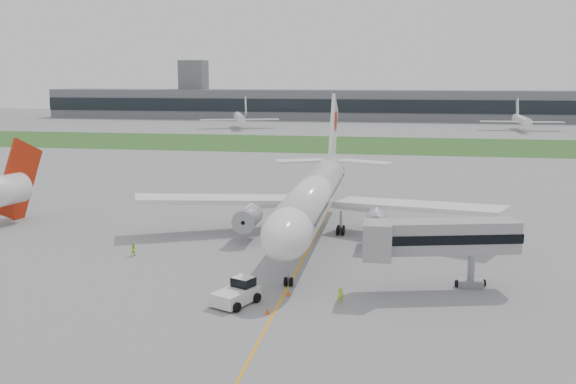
% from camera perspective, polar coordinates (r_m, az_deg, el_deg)
% --- Properties ---
extents(ground, '(600.00, 600.00, 0.00)m').
position_cam_1_polar(ground, '(78.84, 1.90, -4.90)').
color(ground, gray).
rests_on(ground, ground).
extents(apron_markings, '(70.00, 70.00, 0.04)m').
position_cam_1_polar(apron_markings, '(74.08, 1.36, -5.91)').
color(apron_markings, orange).
rests_on(apron_markings, ground).
extents(grass_strip, '(600.00, 50.00, 0.02)m').
position_cam_1_polar(grass_strip, '(196.73, 6.76, 4.21)').
color(grass_strip, '#295921').
rests_on(grass_strip, ground).
extents(terminal_building, '(320.00, 22.30, 14.00)m').
position_cam_1_polar(terminal_building, '(305.72, 7.94, 7.66)').
color(terminal_building, slate).
rests_on(terminal_building, ground).
extents(control_tower, '(12.00, 12.00, 56.00)m').
position_cam_1_polar(control_tower, '(324.01, -8.30, 6.55)').
color(control_tower, slate).
rests_on(control_tower, ground).
extents(airliner, '(48.13, 53.95, 17.88)m').
position_cam_1_polar(airliner, '(82.29, 2.39, -0.22)').
color(airliner, white).
rests_on(airliner, ground).
extents(pushback_tug, '(4.36, 5.10, 2.29)m').
position_cam_1_polar(pushback_tug, '(59.84, -4.50, -8.88)').
color(pushback_tug, silver).
rests_on(pushback_tug, ground).
extents(jet_bridge, '(15.06, 7.67, 7.10)m').
position_cam_1_polar(jet_bridge, '(63.62, 12.91, -3.99)').
color(jet_bridge, gray).
rests_on(jet_bridge, ground).
extents(safety_cone_left, '(0.42, 0.42, 0.58)m').
position_cam_1_polar(safety_cone_left, '(57.30, -1.84, -10.55)').
color(safety_cone_left, '#D54F0B').
rests_on(safety_cone_left, ground).
extents(safety_cone_right, '(0.42, 0.42, 0.57)m').
position_cam_1_polar(safety_cone_right, '(61.74, 0.03, -8.98)').
color(safety_cone_right, '#D54F0B').
rests_on(safety_cone_right, ground).
extents(ground_crew_near, '(0.61, 0.45, 1.55)m').
position_cam_1_polar(ground_crew_near, '(59.98, 4.67, -9.11)').
color(ground_crew_near, '#B1D223').
rests_on(ground_crew_near, ground).
extents(ground_crew_far, '(0.94, 0.95, 1.55)m').
position_cam_1_polar(ground_crew_far, '(76.85, -13.54, -5.00)').
color(ground_crew_far, '#B6FD2A').
rests_on(ground_crew_far, ground).
extents(distant_aircraft_left, '(37.96, 35.56, 11.91)m').
position_cam_1_polar(distant_aircraft_left, '(256.64, -4.32, 5.67)').
color(distant_aircraft_left, white).
rests_on(distant_aircraft_left, ground).
extents(distant_aircraft_right, '(30.57, 27.04, 11.58)m').
position_cam_1_polar(distant_aircraft_right, '(260.79, 20.00, 5.15)').
color(distant_aircraft_right, white).
rests_on(distant_aircraft_right, ground).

